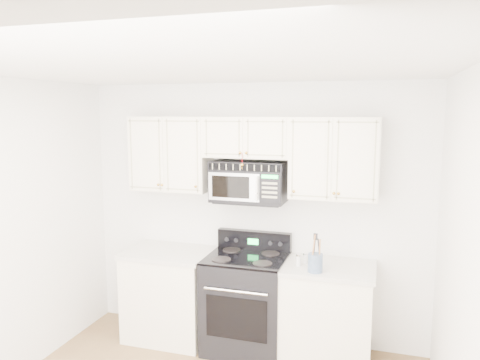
% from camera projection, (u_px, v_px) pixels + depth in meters
% --- Properties ---
extents(room, '(3.51, 3.51, 2.61)m').
position_uv_depth(room, '(183.00, 266.00, 3.10)').
color(room, olive).
rests_on(room, ground).
extents(base_cabinet_left, '(0.86, 0.65, 0.92)m').
position_uv_depth(base_cabinet_left, '(170.00, 297.00, 4.82)').
color(base_cabinet_left, white).
rests_on(base_cabinet_left, ground).
extents(base_cabinet_right, '(0.86, 0.65, 0.92)m').
position_uv_depth(base_cabinet_right, '(326.00, 316.00, 4.36)').
color(base_cabinet_right, white).
rests_on(base_cabinet_right, ground).
extents(range, '(0.76, 0.69, 1.12)m').
position_uv_depth(range, '(246.00, 301.00, 4.57)').
color(range, black).
rests_on(range, ground).
extents(upper_cabinets, '(2.44, 0.37, 0.75)m').
position_uv_depth(upper_cabinets, '(249.00, 152.00, 4.51)').
color(upper_cabinets, white).
rests_on(upper_cabinets, ground).
extents(microwave, '(0.72, 0.41, 0.40)m').
position_uv_depth(microwave, '(249.00, 181.00, 4.53)').
color(microwave, black).
rests_on(microwave, ground).
extents(utensil_crock, '(0.13, 0.13, 0.35)m').
position_uv_depth(utensil_crock, '(315.00, 262.00, 4.10)').
color(utensil_crock, slate).
rests_on(utensil_crock, base_cabinet_right).
extents(shaker_salt, '(0.04, 0.04, 0.09)m').
position_uv_depth(shaker_salt, '(305.00, 258.00, 4.35)').
color(shaker_salt, silver).
rests_on(shaker_salt, base_cabinet_right).
extents(shaker_pepper, '(0.05, 0.05, 0.11)m').
position_uv_depth(shaker_pepper, '(298.00, 260.00, 4.27)').
color(shaker_pepper, silver).
rests_on(shaker_pepper, base_cabinet_right).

